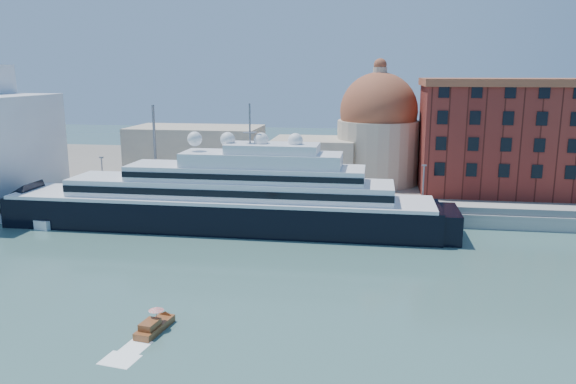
# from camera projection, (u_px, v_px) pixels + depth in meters

# --- Properties ---
(ground) EXTENTS (400.00, 400.00, 0.00)m
(ground) POSITION_uv_depth(u_px,v_px,m) (208.00, 276.00, 74.42)
(ground) COLOR #365E5A
(ground) RESTS_ON ground
(quay) EXTENTS (180.00, 10.00, 2.50)m
(quay) POSITION_uv_depth(u_px,v_px,m) (260.00, 207.00, 107.00)
(quay) COLOR gray
(quay) RESTS_ON ground
(land) EXTENTS (260.00, 72.00, 2.00)m
(land) POSITION_uv_depth(u_px,v_px,m) (291.00, 171.00, 146.66)
(land) COLOR slate
(land) RESTS_ON ground
(quay_fence) EXTENTS (180.00, 0.10, 1.20)m
(quay_fence) POSITION_uv_depth(u_px,v_px,m) (254.00, 203.00, 102.27)
(quay_fence) COLOR slate
(quay_fence) RESTS_ON quay
(superyacht) EXTENTS (84.03, 11.65, 25.11)m
(superyacht) POSITION_uv_depth(u_px,v_px,m) (206.00, 203.00, 96.80)
(superyacht) COLOR black
(superyacht) RESTS_ON ground
(service_barge) EXTENTS (14.38, 8.14, 3.07)m
(service_barge) POSITION_uv_depth(u_px,v_px,m) (30.00, 219.00, 99.80)
(service_barge) COLOR white
(service_barge) RESTS_ON ground
(water_taxi) EXTENTS (2.63, 5.69, 2.60)m
(water_taxi) POSITION_uv_depth(u_px,v_px,m) (154.00, 326.00, 58.54)
(water_taxi) COLOR brown
(water_taxi) RESTS_ON ground
(warehouse) EXTENTS (43.00, 19.00, 23.25)m
(warehouse) POSITION_uv_depth(u_px,v_px,m) (527.00, 136.00, 113.97)
(warehouse) COLOR maroon
(warehouse) RESTS_ON land
(church) EXTENTS (66.00, 18.00, 25.50)m
(church) POSITION_uv_depth(u_px,v_px,m) (308.00, 142.00, 126.92)
(church) COLOR beige
(church) RESTS_ON land
(lamp_posts) EXTENTS (120.80, 2.40, 18.00)m
(lamp_posts) POSITION_uv_depth(u_px,v_px,m) (191.00, 163.00, 105.41)
(lamp_posts) COLOR slate
(lamp_posts) RESTS_ON quay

